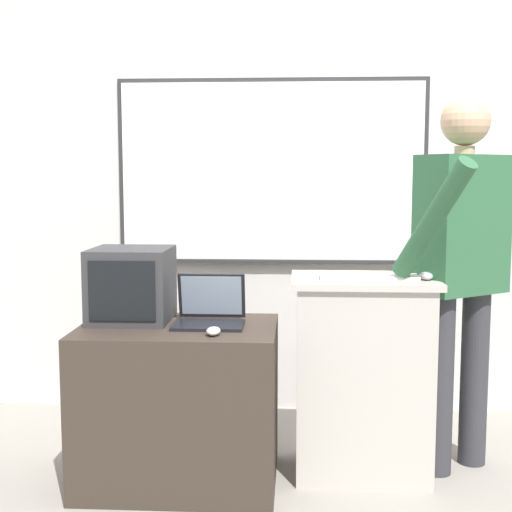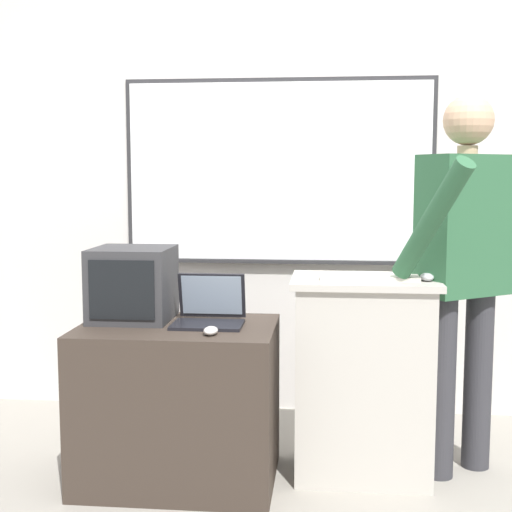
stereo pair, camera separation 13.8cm
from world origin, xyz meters
The scene contains 10 objects.
ground_plane centered at (0.00, 0.00, 0.00)m, with size 30.00×30.00×0.00m, color gray.
back_wall centered at (-0.01, 1.35, 1.41)m, with size 6.40×0.17×2.82m.
lectern_podium centered at (0.26, 0.41, 0.46)m, with size 0.66×0.47×0.92m.
side_desk centered at (-0.58, 0.25, 0.36)m, with size 0.88×0.61×0.72m.
person_presenter centered at (0.71, 0.47, 1.01)m, with size 0.59×0.73×1.74m.
laptop centered at (-0.44, 0.31, 0.78)m, with size 0.31×0.27×0.22m.
wireless_keyboard centered at (0.28, 0.35, 0.93)m, with size 0.44×0.12×0.02m.
computer_mouse_by_laptop centered at (-0.40, 0.08, 0.73)m, with size 0.06×0.10×0.03m.
computer_mouse_by_keyboard centered at (0.53, 0.34, 0.94)m, with size 0.06×0.10×0.03m.
crt_monitor centered at (-0.80, 0.36, 0.89)m, with size 0.36×0.37×0.34m.
Camera 2 is at (0.09, -2.82, 1.39)m, focal length 50.00 mm.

